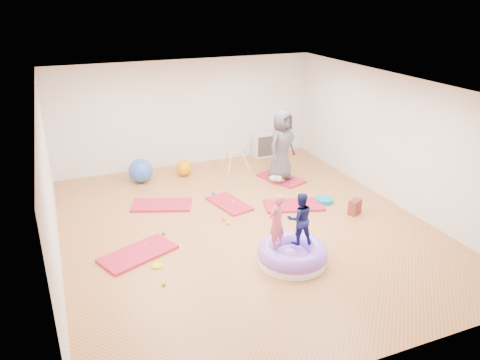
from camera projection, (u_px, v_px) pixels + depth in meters
name	position (u px, v px, depth m)	size (l,w,h in m)	color
room	(246.00, 161.00, 8.86)	(7.01, 8.01, 2.81)	#CD7746
gym_mat_front_left	(138.00, 254.00, 8.37)	(1.34, 0.67, 0.06)	#B31A39
gym_mat_mid_left	(161.00, 205.00, 10.27)	(1.28, 0.64, 0.05)	#B31A39
gym_mat_center_back	(229.00, 204.00, 10.35)	(1.12, 0.56, 0.05)	#B31A39
gym_mat_right	(294.00, 205.00, 10.25)	(1.27, 0.64, 0.05)	#B31A39
gym_mat_rear_right	(281.00, 178.00, 11.73)	(1.18, 0.59, 0.05)	#B31A39
inflatable_cushion	(292.00, 254.00, 8.12)	(1.23, 1.23, 0.39)	white
child_pink	(277.00, 219.00, 7.83)	(0.36, 0.24, 0.99)	#D95A68
child_navy	(300.00, 216.00, 7.98)	(0.46, 0.36, 0.94)	navy
adult_caregiver	(282.00, 145.00, 11.31)	(0.85, 0.56, 1.75)	#46464C
infant	(277.00, 178.00, 11.43)	(0.35, 0.35, 0.20)	silver
ball_pit_balls	(208.00, 221.00, 9.55)	(4.01, 3.32, 0.07)	yellow
exercise_ball_blue	(141.00, 171.00, 11.47)	(0.59, 0.59, 0.59)	#2C59B6
exercise_ball_orange	(184.00, 168.00, 11.92)	(0.41, 0.41, 0.41)	orange
infant_play_gym	(235.00, 158.00, 12.23)	(0.64, 0.61, 0.49)	silver
cube_shelf	(265.00, 145.00, 13.28)	(0.66, 0.33, 0.66)	silver
balance_disc	(324.00, 200.00, 10.47)	(0.40, 0.40, 0.09)	#0A79A3
backpack	(355.00, 207.00, 9.86)	(0.28, 0.17, 0.33)	red
yellow_toy	(158.00, 266.00, 8.03)	(0.20, 0.20, 0.03)	yellow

